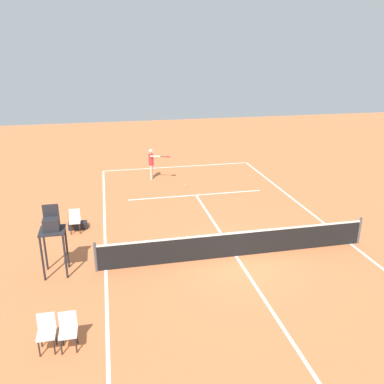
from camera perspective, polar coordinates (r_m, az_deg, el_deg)
ground_plane at (r=14.87m, az=6.26°, el=-9.03°), size 60.00×60.00×0.00m
court_lines at (r=14.87m, az=6.26°, el=-9.02°), size 9.39×24.17×0.01m
tennis_net at (r=14.64m, az=6.33°, el=-7.33°), size 9.99×0.10×1.07m
player_serving at (r=23.09m, az=-5.70°, el=4.37°), size 1.22×0.90×1.77m
tennis_ball at (r=22.12m, az=-1.03°, el=0.99°), size 0.07×0.07×0.07m
umpire_chair at (r=13.77m, az=-19.26°, el=-5.08°), size 0.80×0.80×2.41m
courtside_chair_near at (r=10.99m, az=-17.18°, el=-18.11°), size 0.44×0.46×0.95m
courtside_chair_mid at (r=17.11m, az=-16.30°, el=-3.78°), size 0.44×0.46×0.95m
courtside_chair_far at (r=11.10m, az=-19.97°, el=-18.04°), size 0.44×0.46×0.95m
equipment_bag at (r=17.50m, az=-15.90°, el=-4.59°), size 0.76×0.32×0.30m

